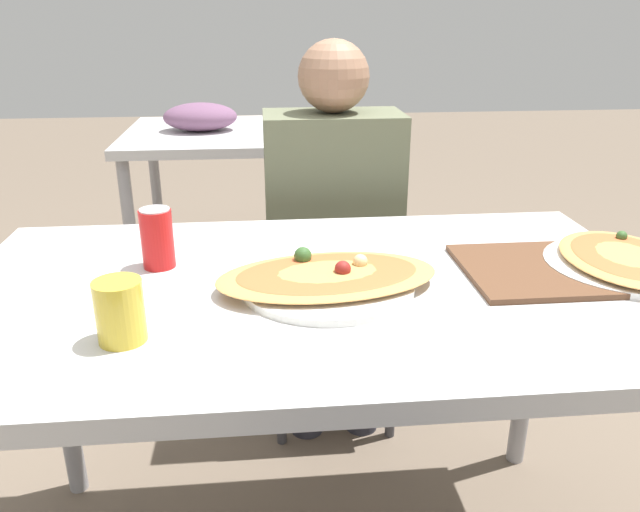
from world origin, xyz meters
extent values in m
cube|color=silver|center=(0.00, 0.00, 0.74)|extent=(1.38, 0.81, 0.04)
cylinder|color=#99999E|center=(-0.63, 0.35, 0.36)|extent=(0.05, 0.05, 0.72)
cylinder|color=#99999E|center=(0.63, 0.35, 0.36)|extent=(0.05, 0.05, 0.72)
cube|color=black|center=(0.11, 0.66, 0.42)|extent=(0.40, 0.40, 0.04)
cube|color=black|center=(0.11, 0.85, 0.67)|extent=(0.38, 0.03, 0.45)
cylinder|color=#38383D|center=(0.28, 0.49, 0.20)|extent=(0.03, 0.03, 0.40)
cylinder|color=#38383D|center=(-0.06, 0.49, 0.20)|extent=(0.03, 0.03, 0.40)
cylinder|color=#38383D|center=(0.28, 0.83, 0.20)|extent=(0.03, 0.03, 0.40)
cylinder|color=#38383D|center=(-0.06, 0.83, 0.20)|extent=(0.03, 0.03, 0.40)
cylinder|color=#2D2D38|center=(0.20, 0.54, 0.22)|extent=(0.10, 0.10, 0.44)
cylinder|color=#2D2D38|center=(0.02, 0.54, 0.22)|extent=(0.10, 0.10, 0.44)
cube|color=#60664C|center=(0.11, 0.63, 0.72)|extent=(0.39, 0.22, 0.55)
sphere|color=#997056|center=(0.11, 0.63, 1.09)|extent=(0.20, 0.20, 0.20)
cylinder|color=white|center=(0.03, -0.02, 0.76)|extent=(0.33, 0.33, 0.01)
ellipsoid|color=tan|center=(0.03, -0.02, 0.78)|extent=(0.45, 0.29, 0.02)
ellipsoid|color=#D16033|center=(0.03, -0.02, 0.79)|extent=(0.37, 0.24, 0.01)
sphere|color=beige|center=(0.09, 0.01, 0.80)|extent=(0.03, 0.03, 0.03)
sphere|color=#335928|center=(-0.02, 0.05, 0.80)|extent=(0.04, 0.04, 0.04)
sphere|color=maroon|center=(0.05, -0.02, 0.80)|extent=(0.03, 0.03, 0.03)
cylinder|color=red|center=(-0.31, 0.12, 0.82)|extent=(0.07, 0.07, 0.12)
cylinder|color=silver|center=(-0.31, 0.12, 0.88)|extent=(0.06, 0.06, 0.00)
cylinder|color=gold|center=(-0.32, -0.19, 0.81)|extent=(0.08, 0.08, 0.10)
cube|color=brown|center=(0.53, 0.01, 0.76)|extent=(0.45, 0.28, 0.01)
cylinder|color=white|center=(0.64, 0.01, 0.76)|extent=(0.32, 0.32, 0.01)
ellipsoid|color=tan|center=(0.64, 0.01, 0.78)|extent=(0.28, 0.36, 0.02)
ellipsoid|color=#D16033|center=(0.64, 0.01, 0.79)|extent=(0.23, 0.29, 0.01)
sphere|color=#335928|center=(0.69, 0.11, 0.79)|extent=(0.02, 0.02, 0.02)
cube|color=silver|center=(-0.13, 1.69, 0.74)|extent=(1.10, 0.80, 0.04)
ellipsoid|color=#724C6B|center=(-0.35, 1.69, 0.82)|extent=(0.32, 0.24, 0.12)
cylinder|color=#99999E|center=(-0.63, 1.34, 0.36)|extent=(0.05, 0.05, 0.72)
cylinder|color=#99999E|center=(0.37, 1.34, 0.36)|extent=(0.05, 0.05, 0.72)
cylinder|color=#99999E|center=(-0.63, 2.04, 0.36)|extent=(0.05, 0.05, 0.72)
cylinder|color=#99999E|center=(0.37, 2.04, 0.36)|extent=(0.05, 0.05, 0.72)
camera|label=1|loc=(-0.09, -1.10, 1.25)|focal=35.00mm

